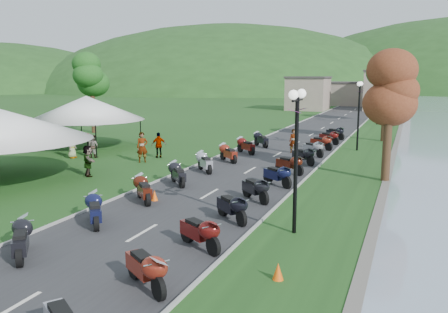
% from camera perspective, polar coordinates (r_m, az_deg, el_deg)
% --- Properties ---
extents(road, '(7.00, 120.00, 0.02)m').
position_cam_1_polar(road, '(39.22, 8.73, 1.58)').
color(road, '#2F2F32').
rests_on(road, ground).
extents(hills_backdrop, '(360.00, 120.00, 76.00)m').
position_cam_1_polar(hills_backdrop, '(198.13, 19.33, 7.65)').
color(hills_backdrop, '#285621').
rests_on(hills_backdrop, ground).
extents(far_building, '(18.00, 16.00, 5.00)m').
position_cam_1_polar(far_building, '(83.60, 14.46, 7.41)').
color(far_building, gray).
rests_on(far_building, ground).
extents(moto_row_left, '(2.60, 44.26, 1.10)m').
position_cam_1_polar(moto_row_left, '(18.41, -15.51, -6.29)').
color(moto_row_left, '#331411').
rests_on(moto_row_left, ground).
extents(moto_row_right, '(2.60, 40.22, 1.10)m').
position_cam_1_polar(moto_row_right, '(24.04, 6.26, -2.24)').
color(moto_row_right, '#331411').
rests_on(moto_row_right, ground).
extents(vendor_tent_side, '(5.72, 5.72, 4.00)m').
position_cam_1_polar(vendor_tent_side, '(37.22, -16.12, 3.96)').
color(vendor_tent_side, white).
rests_on(vendor_tent_side, ground).
extents(tree_lakeside, '(2.69, 2.69, 7.48)m').
position_cam_1_polar(tree_lakeside, '(25.96, 19.23, 5.28)').
color(tree_lakeside, '#25681F').
rests_on(tree_lakeside, ground).
extents(pedestrian_a, '(0.88, 0.85, 1.95)m').
position_cam_1_polar(pedestrian_a, '(30.85, -9.76, -0.69)').
color(pedestrian_a, slate).
rests_on(pedestrian_a, ground).
extents(pedestrian_b, '(0.78, 0.46, 1.56)m').
position_cam_1_polar(pedestrian_b, '(33.35, -15.41, -0.12)').
color(pedestrian_b, slate).
rests_on(pedestrian_b, ground).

